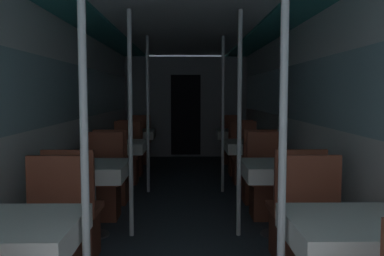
{
  "coord_description": "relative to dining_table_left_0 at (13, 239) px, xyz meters",
  "views": [
    {
      "loc": [
        0.01,
        -1.57,
        1.38
      ],
      "look_at": [
        0.07,
        2.63,
        1.04
      ],
      "focal_mm": 40.0,
      "sensor_mm": 36.0,
      "label": 1
    }
  ],
  "objects": [
    {
      "name": "wall_left",
      "position": [
        -0.43,
        3.03,
        0.52
      ],
      "size": [
        0.05,
        10.16,
        2.16
      ],
      "color": "silver",
      "rests_on": "ground_plane"
    },
    {
      "name": "wall_right",
      "position": [
        2.24,
        3.03,
        0.52
      ],
      "size": [
        0.05,
        10.16,
        2.16
      ],
      "color": "silver",
      "rests_on": "ground_plane"
    },
    {
      "name": "ceiling_panel",
      "position": [
        0.91,
        3.03,
        1.6
      ],
      "size": [
        2.67,
        10.16,
        0.07
      ],
      "color": "silver",
      "rests_on": "wall_left"
    },
    {
      "name": "bulkhead_far",
      "position": [
        0.91,
        7.05,
        0.47
      ],
      "size": [
        2.62,
        0.09,
        2.16
      ],
      "color": "gray",
      "rests_on": "ground_plane"
    },
    {
      "name": "dining_table_left_0",
      "position": [
        0.0,
        0.0,
        0.0
      ],
      "size": [
        0.7,
        0.7,
        0.71
      ],
      "color": "#4C4C51",
      "rests_on": "ground_plane"
    },
    {
      "name": "chair_left_far_0",
      "position": [
        0.0,
        0.61,
        -0.32
      ],
      "size": [
        0.41,
        0.41,
        0.94
      ],
      "rotation": [
        0.0,
        0.0,
        3.14
      ],
      "color": "brown",
      "rests_on": "ground_plane"
    },
    {
      "name": "support_pole_left_0",
      "position": [
        0.39,
        0.0,
        0.47
      ],
      "size": [
        0.04,
        0.04,
        2.16
      ],
      "color": "silver",
      "rests_on": "ground_plane"
    },
    {
      "name": "dining_table_left_1",
      "position": [
        0.0,
        1.84,
        0.0
      ],
      "size": [
        0.7,
        0.7,
        0.71
      ],
      "color": "#4C4C51",
      "rests_on": "ground_plane"
    },
    {
      "name": "chair_left_near_1",
      "position": [
        0.0,
        1.23,
        -0.32
      ],
      "size": [
        0.41,
        0.41,
        0.94
      ],
      "color": "brown",
      "rests_on": "ground_plane"
    },
    {
      "name": "chair_left_far_1",
      "position": [
        0.0,
        2.45,
        -0.32
      ],
      "size": [
        0.41,
        0.41,
        0.94
      ],
      "rotation": [
        0.0,
        0.0,
        3.14
      ],
      "color": "brown",
      "rests_on": "ground_plane"
    },
    {
      "name": "support_pole_left_1",
      "position": [
        0.39,
        1.84,
        0.47
      ],
      "size": [
        0.04,
        0.04,
        2.16
      ],
      "color": "silver",
      "rests_on": "ground_plane"
    },
    {
      "name": "dining_table_left_2",
      "position": [
        0.0,
        3.68,
        0.0
      ],
      "size": [
        0.7,
        0.7,
        0.71
      ],
      "color": "#4C4C51",
      "rests_on": "ground_plane"
    },
    {
      "name": "chair_left_near_2",
      "position": [
        0.0,
        3.07,
        -0.32
      ],
      "size": [
        0.41,
        0.41,
        0.94
      ],
      "color": "brown",
      "rests_on": "ground_plane"
    },
    {
      "name": "chair_left_far_2",
      "position": [
        0.0,
        4.29,
        -0.32
      ],
      "size": [
        0.41,
        0.41,
        0.94
      ],
      "rotation": [
        0.0,
        0.0,
        3.14
      ],
      "color": "brown",
      "rests_on": "ground_plane"
    },
    {
      "name": "support_pole_left_2",
      "position": [
        0.39,
        3.68,
        0.47
      ],
      "size": [
        0.04,
        0.04,
        2.16
      ],
      "color": "silver",
      "rests_on": "ground_plane"
    },
    {
      "name": "dining_table_left_3",
      "position": [
        0.0,
        5.52,
        0.0
      ],
      "size": [
        0.7,
        0.7,
        0.71
      ],
      "color": "#4C4C51",
      "rests_on": "ground_plane"
    },
    {
      "name": "chair_left_near_3",
      "position": [
        0.0,
        4.91,
        -0.32
      ],
      "size": [
        0.41,
        0.41,
        0.94
      ],
      "color": "brown",
      "rests_on": "ground_plane"
    },
    {
      "name": "chair_left_far_3",
      "position": [
        0.0,
        6.13,
        -0.32
      ],
      "size": [
        0.41,
        0.41,
        0.94
      ],
      "rotation": [
        0.0,
        0.0,
        3.14
      ],
      "color": "brown",
      "rests_on": "ground_plane"
    },
    {
      "name": "dining_table_right_0",
      "position": [
        1.82,
        0.0,
        0.0
      ],
      "size": [
        0.7,
        0.7,
        0.71
      ],
      "color": "#4C4C51",
      "rests_on": "ground_plane"
    },
    {
      "name": "chair_right_far_0",
      "position": [
        1.82,
        0.61,
        -0.32
      ],
      "size": [
        0.41,
        0.41,
        0.94
      ],
      "rotation": [
        0.0,
        0.0,
        3.14
      ],
      "color": "brown",
      "rests_on": "ground_plane"
    },
    {
      "name": "support_pole_right_0",
      "position": [
        1.43,
        0.0,
        0.47
      ],
      "size": [
        0.04,
        0.04,
        2.16
      ],
      "color": "silver",
      "rests_on": "ground_plane"
    },
    {
      "name": "dining_table_right_1",
      "position": [
        1.82,
        1.84,
        0.0
      ],
      "size": [
        0.7,
        0.7,
        0.71
      ],
      "color": "#4C4C51",
      "rests_on": "ground_plane"
    },
    {
      "name": "chair_right_near_1",
      "position": [
        1.82,
        1.23,
        -0.32
      ],
      "size": [
        0.41,
        0.41,
        0.94
      ],
      "color": "brown",
      "rests_on": "ground_plane"
    },
    {
      "name": "chair_right_far_1",
      "position": [
        1.82,
        2.45,
        -0.32
      ],
      "size": [
        0.41,
        0.41,
        0.94
      ],
      "rotation": [
        0.0,
        0.0,
        3.14
      ],
      "color": "brown",
      "rests_on": "ground_plane"
    },
    {
      "name": "support_pole_right_1",
      "position": [
        1.43,
        1.84,
        0.47
      ],
      "size": [
        0.04,
        0.04,
        2.16
      ],
      "color": "silver",
      "rests_on": "ground_plane"
    },
    {
      "name": "dining_table_right_2",
      "position": [
        1.82,
        3.68,
        0.0
      ],
      "size": [
        0.7,
        0.7,
        0.71
      ],
      "color": "#4C4C51",
      "rests_on": "ground_plane"
    },
    {
      "name": "chair_right_near_2",
      "position": [
        1.82,
        3.07,
        -0.32
      ],
      "size": [
        0.41,
        0.41,
        0.94
      ],
      "color": "brown",
      "rests_on": "ground_plane"
    },
    {
      "name": "chair_right_far_2",
      "position": [
        1.82,
        4.29,
        -0.32
      ],
      "size": [
        0.41,
        0.41,
        0.94
      ],
      "rotation": [
        0.0,
        0.0,
        3.14
      ],
      "color": "brown",
      "rests_on": "ground_plane"
    },
    {
      "name": "support_pole_right_2",
      "position": [
        1.43,
        3.68,
        0.47
      ],
      "size": [
        0.04,
        0.04,
        2.16
      ],
      "color": "silver",
      "rests_on": "ground_plane"
    },
    {
      "name": "dining_table_right_3",
      "position": [
        1.82,
        5.52,
        0.0
      ],
      "size": [
        0.7,
        0.7,
        0.71
      ],
      "color": "#4C4C51",
      "rests_on": "ground_plane"
    },
    {
      "name": "chair_right_near_3",
      "position": [
        1.82,
        4.91,
        -0.32
      ],
      "size": [
        0.41,
        0.41,
        0.94
      ],
      "color": "brown",
      "rests_on": "ground_plane"
    },
    {
      "name": "chair_right_far_3",
      "position": [
        1.82,
        6.13,
        -0.32
      ],
      "size": [
        0.41,
        0.41,
        0.94
      ],
      "rotation": [
        0.0,
        0.0,
        3.14
      ],
      "color": "brown",
      "rests_on": "ground_plane"
    }
  ]
}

